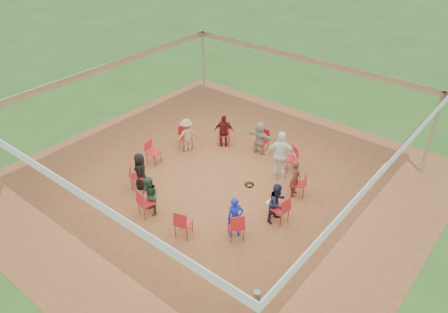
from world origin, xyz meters
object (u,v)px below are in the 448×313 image
Objects in this scene: person_seated_0 at (277,203)px; person_seated_3 at (224,131)px; chair_7 at (137,176)px; chair_1 at (298,184)px; chair_5 at (186,138)px; person_seated_2 at (260,138)px; person_seated_7 at (235,218)px; chair_2 at (290,159)px; standing_person at (281,155)px; person_seated_4 at (187,135)px; chair_8 at (146,203)px; chair_4 at (224,134)px; person_seated_5 at (141,171)px; laptop at (273,201)px; chair_3 at (262,141)px; chair_6 at (154,153)px; person_seated_1 at (295,178)px; chair_0 at (280,210)px; chair_9 at (184,223)px; chair_10 at (236,226)px; cable_coil at (249,185)px; person_seated_6 at (149,196)px.

person_seated_3 is (-3.89, 2.34, 0.00)m from person_seated_0.
chair_1 is at bearing 81.82° from chair_7.
chair_5 is 0.71× the size of person_seated_2.
chair_5 is 5.07m from person_seated_7.
chair_2 is 0.51× the size of standing_person.
standing_person reaches higher than person_seated_4.
standing_person is at bearing 78.82° from chair_8.
chair_4 is at bearing 49.09° from chair_1.
laptop is at bearing 66.35° from person_seated_5.
chair_6 is at bearing 49.09° from chair_3.
standing_person is (2.01, 4.16, 0.43)m from chair_8.
chair_1 is 1.00× the size of chair_6.
person_seated_1 is at bearing 130.91° from person_seated_3.
chair_0 is 2.83m from chair_9.
chair_8 is (1.26, -0.76, 0.00)m from chair_7.
chair_5 is 1.47m from chair_6.
chair_2 is 1.00× the size of chair_3.
person_seated_0 is 4.54m from person_seated_5.
person_seated_3 is at bearing 129.74° from chair_7.
chair_0 is at bearing 95.71° from standing_person.
chair_10 is 1.43m from laptop.
chair_1 is at bearing 149.36° from person_seated_2.
person_seated_5 is at bearing 18.88° from standing_person.
chair_4 is 0.71× the size of person_seated_5.
person_seated_5 reaches higher than chair_7.
chair_4 is at bearing 146.34° from cable_coil.
chair_10 is 3.87m from person_seated_5.
person_seated_0 and person_seated_6 have the same top height.
chair_9 is 1.46m from person_seated_6.
person_seated_4 is (-2.23, -1.53, 0.00)m from person_seated_2.
chair_6 is 2.77m from person_seated_3.
chair_1 is 4.66m from person_seated_4.
person_seated_3 reaches higher than chair_2.
person_seated_1 reaches higher than chair_0.
person_seated_2 is at bearing 20.93° from chair_2.
chair_6 is at bearing 30.64° from person_seated_3.
person_seated_3 and person_seated_5 have the same top height.
chair_1 is 1.00× the size of chair_3.
person_seated_2 and person_seated_4 have the same top height.
person_seated_0 is at bearing 145.18° from chair_2.
chair_1 is at bearing 127.39° from standing_person.
standing_person is at bearing 37.05° from person_seated_0.
chair_8 is (-0.58, -5.15, 0.00)m from chair_3.
chair_9 is 0.71× the size of person_seated_6.
chair_7 is (-4.27, -2.93, 0.00)m from chair_1.
person_seated_6 is (-2.66, -0.76, 0.19)m from chair_10.
person_seated_1 is (4.16, 2.88, 0.19)m from chair_7.
person_seated_4 is 1.00× the size of person_seated_6.
person_seated_2 is 0.73× the size of standing_person.
chair_5 and chair_9 have the same top height.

